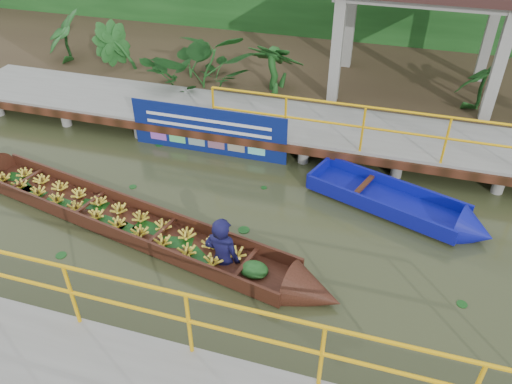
# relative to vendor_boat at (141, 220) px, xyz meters

# --- Properties ---
(ground) EXTENTS (80.00, 80.00, 0.00)m
(ground) POSITION_rel_vendor_boat_xyz_m (1.28, 0.49, -0.28)
(ground) COLOR #272F17
(ground) RESTS_ON ground
(land_strip) EXTENTS (30.00, 8.00, 0.45)m
(land_strip) POSITION_rel_vendor_boat_xyz_m (1.28, 7.99, -0.05)
(land_strip) COLOR #36281B
(land_strip) RESTS_ON ground
(far_dock) EXTENTS (16.00, 2.06, 1.66)m
(far_dock) POSITION_rel_vendor_boat_xyz_m (1.30, 3.92, 0.20)
(far_dock) COLOR gray
(far_dock) RESTS_ON ground
(vendor_boat) EXTENTS (8.45, 2.56, 2.12)m
(vendor_boat) POSITION_rel_vendor_boat_xyz_m (0.00, 0.00, 0.00)
(vendor_boat) COLOR #32180D
(vendor_boat) RESTS_ON ground
(moored_blue_boat) EXTENTS (3.62, 2.01, 0.84)m
(moored_blue_boat) POSITION_rel_vendor_boat_xyz_m (4.95, 1.80, -0.13)
(moored_blue_boat) COLOR #0C108C
(moored_blue_boat) RESTS_ON ground
(blue_banner) EXTENTS (3.60, 0.04, 1.12)m
(blue_banner) POSITION_rel_vendor_boat_xyz_m (0.15, 2.97, 0.28)
(blue_banner) COLOR navy
(blue_banner) RESTS_ON ground
(tropical_plants) EXTENTS (14.27, 1.27, 1.59)m
(tropical_plants) POSITION_rel_vendor_boat_xyz_m (0.71, 5.79, 0.97)
(tropical_plants) COLOR #133B12
(tropical_plants) RESTS_ON ground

